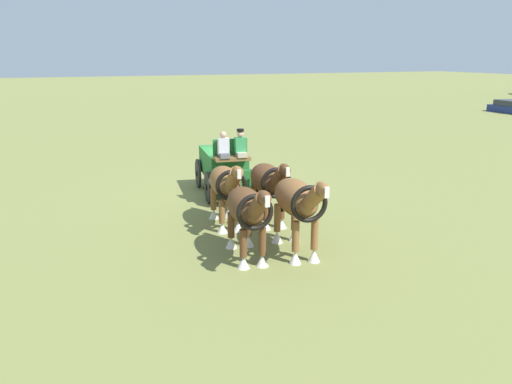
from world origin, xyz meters
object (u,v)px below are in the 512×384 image
(show_wagon, at_px, (224,165))
(draft_horse_rear_off, at_px, (226,185))
(draft_horse_lead_off, at_px, (247,210))
(draft_horse_rear_near, at_px, (268,182))
(draft_horse_lead_near, at_px, (297,201))
(parked_vehicle_a, at_px, (512,108))

(show_wagon, height_order, draft_horse_rear_off, show_wagon)
(show_wagon, relative_size, draft_horse_lead_off, 1.89)
(draft_horse_rear_near, height_order, draft_horse_lead_off, draft_horse_lead_off)
(draft_horse_rear_off, bearing_deg, draft_horse_lead_near, 18.61)
(show_wagon, relative_size, draft_horse_lead_near, 1.79)
(draft_horse_rear_off, xyz_separation_m, draft_horse_lead_near, (2.75, 0.93, 0.11))
(show_wagon, distance_m, draft_horse_lead_near, 6.18)
(draft_horse_rear_off, distance_m, draft_horse_lead_off, 2.60)
(show_wagon, xyz_separation_m, parked_vehicle_a, (-15.68, 32.43, -0.63))
(draft_horse_lead_off, xyz_separation_m, parked_vehicle_a, (-21.68, 33.93, -0.82))
(draft_horse_lead_off, relative_size, parked_vehicle_a, 0.67)
(draft_horse_lead_near, relative_size, draft_horse_lead_off, 1.06)
(show_wagon, bearing_deg, draft_horse_lead_near, -1.99)
(draft_horse_lead_near, xyz_separation_m, parked_vehicle_a, (-21.85, 32.64, -0.93))
(show_wagon, relative_size, parked_vehicle_a, 1.27)
(draft_horse_lead_near, height_order, parked_vehicle_a, draft_horse_lead_near)
(draft_horse_rear_near, bearing_deg, draft_horse_rear_off, -97.82)
(show_wagon, distance_m, parked_vehicle_a, 36.03)
(draft_horse_rear_near, height_order, draft_horse_rear_off, draft_horse_rear_off)
(draft_horse_rear_off, relative_size, draft_horse_lead_off, 1.00)
(draft_horse_rear_near, relative_size, draft_horse_lead_near, 0.98)
(show_wagon, bearing_deg, draft_horse_rear_off, -18.40)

